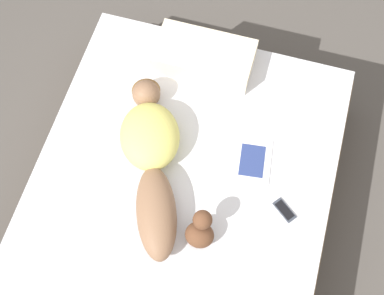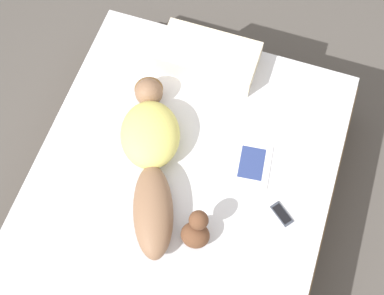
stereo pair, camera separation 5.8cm
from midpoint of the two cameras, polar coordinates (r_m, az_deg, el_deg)
ground_plane at (r=3.66m, az=-0.40°, el=-5.68°), size 12.00×12.00×0.00m
bed at (r=3.43m, az=-0.42°, el=-4.32°), size 1.81×2.04×0.51m
person at (r=3.13m, az=-3.86°, el=-0.75°), size 0.63×1.14×0.21m
open_magazine at (r=3.22m, az=5.02°, el=-1.34°), size 0.48×0.35×0.01m
cell_phone at (r=3.14m, az=10.09°, el=-7.01°), size 0.15×0.14×0.01m
plush_toy at (r=2.97m, az=1.01°, el=-8.91°), size 0.16×0.19×0.23m
pillow at (r=3.48m, az=2.26°, el=9.61°), size 0.63×0.33×0.15m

